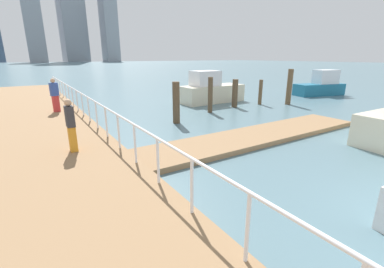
{
  "coord_description": "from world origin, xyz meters",
  "views": [
    {
      "loc": [
        -5.38,
        0.15,
        3.12
      ],
      "look_at": [
        -1.41,
        6.37,
        0.92
      ],
      "focal_mm": 24.47,
      "sensor_mm": 36.0,
      "label": 1
    }
  ],
  "objects_px": {
    "pedestrian_0": "(71,125)",
    "moored_boat_3": "(211,91)",
    "pedestrian_1": "(55,95)",
    "moored_boat_1": "(321,86)"
  },
  "relations": [
    {
      "from": "pedestrian_0",
      "to": "moored_boat_3",
      "type": "bearing_deg",
      "value": 33.58
    },
    {
      "from": "moored_boat_3",
      "to": "pedestrian_1",
      "type": "bearing_deg",
      "value": 179.66
    },
    {
      "from": "pedestrian_0",
      "to": "pedestrian_1",
      "type": "xyz_separation_m",
      "value": [
        0.27,
        6.68,
        0.07
      ]
    },
    {
      "from": "moored_boat_1",
      "to": "moored_boat_3",
      "type": "distance_m",
      "value": 10.02
    },
    {
      "from": "moored_boat_3",
      "to": "pedestrian_0",
      "type": "distance_m",
      "value": 11.98
    },
    {
      "from": "moored_boat_3",
      "to": "pedestrian_0",
      "type": "xyz_separation_m",
      "value": [
        -9.98,
        -6.62,
        0.38
      ]
    },
    {
      "from": "moored_boat_1",
      "to": "moored_boat_3",
      "type": "xyz_separation_m",
      "value": [
        -9.81,
        2.03,
        0.05
      ]
    },
    {
      "from": "moored_boat_1",
      "to": "pedestrian_0",
      "type": "xyz_separation_m",
      "value": [
        -19.79,
        -4.59,
        0.43
      ]
    },
    {
      "from": "moored_boat_1",
      "to": "pedestrian_1",
      "type": "xyz_separation_m",
      "value": [
        -19.52,
        2.09,
        0.49
      ]
    },
    {
      "from": "moored_boat_1",
      "to": "moored_boat_3",
      "type": "relative_size",
      "value": 0.95
    }
  ]
}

